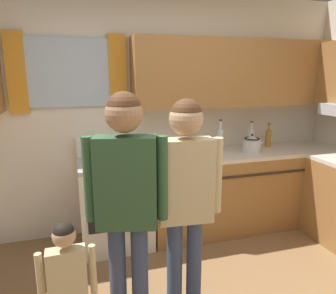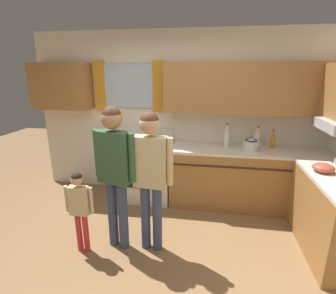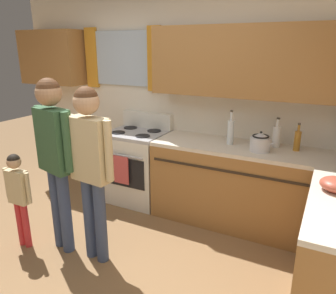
{
  "view_description": "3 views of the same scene",
  "coord_description": "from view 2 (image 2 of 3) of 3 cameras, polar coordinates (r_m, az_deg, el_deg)",
  "views": [
    {
      "loc": [
        -0.7,
        -1.54,
        1.75
      ],
      "look_at": [
        0.03,
        0.96,
        1.15
      ],
      "focal_mm": 33.72,
      "sensor_mm": 36.0,
      "label": 1
    },
    {
      "loc": [
        0.57,
        -2.2,
        2.0
      ],
      "look_at": [
        0.08,
        0.71,
        1.12
      ],
      "focal_mm": 27.56,
      "sensor_mm": 36.0,
      "label": 2
    },
    {
      "loc": [
        1.75,
        -1.72,
        1.91
      ],
      "look_at": [
        0.38,
        0.94,
        0.98
      ],
      "focal_mm": 34.68,
      "sensor_mm": 36.0,
      "label": 3
    }
  ],
  "objects": [
    {
      "name": "bottle_milk_white",
      "position": [
        4.08,
        19.1,
        1.67
      ],
      "size": [
        0.08,
        0.08,
        0.31
      ],
      "color": "white",
      "rests_on": "kitchen_counter_run"
    },
    {
      "name": "back_wall_unit",
      "position": [
        4.08,
        2.81,
        9.26
      ],
      "size": [
        4.6,
        0.42,
        2.6
      ],
      "color": "silver",
      "rests_on": "ground"
    },
    {
      "name": "stovetop_kettle",
      "position": [
        3.85,
        17.86,
        0.58
      ],
      "size": [
        0.27,
        0.2,
        0.21
      ],
      "color": "silver",
      "rests_on": "kitchen_counter_run"
    },
    {
      "name": "ground_plane",
      "position": [
        3.03,
        -4.15,
        -24.86
      ],
      "size": [
        12.0,
        12.0,
        0.0
      ],
      "primitive_type": "plane",
      "color": "olive"
    },
    {
      "name": "mixing_bowl",
      "position": [
        3.41,
        31.13,
        -3.98
      ],
      "size": [
        0.23,
        0.23,
        0.1
      ],
      "color": "#B24C38",
      "rests_on": "kitchen_counter_run"
    },
    {
      "name": "adult_in_plaid",
      "position": [
        2.77,
        -3.92,
        -4.47
      ],
      "size": [
        0.5,
        0.22,
        1.61
      ],
      "color": "#38476B",
      "rests_on": "ground"
    },
    {
      "name": "bottle_oil_amber",
      "position": [
        4.08,
        22.07,
        1.22
      ],
      "size": [
        0.06,
        0.06,
        0.29
      ],
      "color": "#B27223",
      "rests_on": "kitchen_counter_run"
    },
    {
      "name": "bottle_tall_clear",
      "position": [
        3.9,
        12.76,
        1.87
      ],
      "size": [
        0.07,
        0.07,
        0.37
      ],
      "color": "silver",
      "rests_on": "kitchen_counter_run"
    },
    {
      "name": "kitchen_counter_run",
      "position": [
        3.85,
        22.07,
        -8.54
      ],
      "size": [
        2.3,
        1.87,
        0.9
      ],
      "color": "#9E6B38",
      "rests_on": "ground"
    },
    {
      "name": "small_child",
      "position": [
        3.05,
        -19.01,
        -11.72
      ],
      "size": [
        0.33,
        0.13,
        0.96
      ],
      "color": "red",
      "rests_on": "ground"
    },
    {
      "name": "adult_holding_child",
      "position": [
        2.85,
        -11.74,
        -3.45
      ],
      "size": [
        0.5,
        0.25,
        1.66
      ],
      "color": "#38476B",
      "rests_on": "ground"
    },
    {
      "name": "stove_oven",
      "position": [
        4.16,
        -4.21,
        -5.18
      ],
      "size": [
        0.7,
        0.67,
        1.1
      ],
      "color": "silver",
      "rests_on": "ground"
    }
  ]
}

